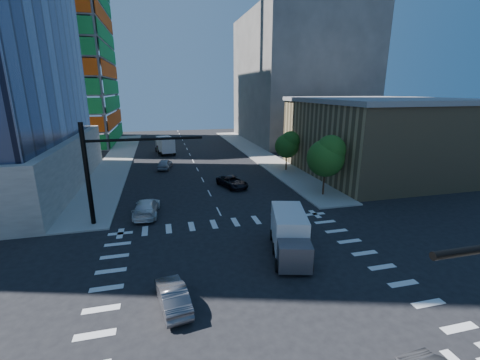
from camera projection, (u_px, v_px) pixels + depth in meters
name	position (u px, v px, depth m)	size (l,w,h in m)	color
ground	(252.00, 277.00, 20.80)	(160.00, 160.00, 0.00)	black
road_markings	(252.00, 277.00, 20.80)	(20.00, 20.00, 0.01)	silver
sidewalk_ne	(257.00, 153.00, 61.04)	(5.00, 60.00, 0.15)	gray
sidewalk_nw	(118.00, 160.00, 55.19)	(5.00, 60.00, 0.15)	gray
construction_building	(40.00, 24.00, 65.48)	(25.16, 34.50, 70.60)	gray
commercial_building	(378.00, 136.00, 45.73)	(20.50, 22.50, 10.60)	#8B7650
bg_building_ne	(298.00, 79.00, 74.63)	(24.00, 30.00, 28.00)	#5D5854
signal_mast_nw	(105.00, 164.00, 27.70)	(10.20, 0.40, 9.00)	black
tree_south	(327.00, 156.00, 35.45)	(4.16, 4.16, 6.82)	#382316
tree_north	(288.00, 144.00, 46.91)	(3.54, 3.52, 5.78)	#382316
car_nb_far	(232.00, 182.00, 39.80)	(2.27, 4.92, 1.37)	black
car_sb_near	(147.00, 207.00, 30.86)	(2.21, 5.43, 1.58)	white
car_sb_mid	(165.00, 164.00, 48.87)	(1.80, 4.48, 1.52)	#9D9EA4
car_sb_cross	(173.00, 296.00, 17.85)	(1.43, 4.11, 1.35)	#555359
box_truck_near	(290.00, 239.00, 23.18)	(3.92, 6.26, 3.05)	black
box_truck_far	(165.00, 146.00, 60.44)	(3.76, 6.51, 3.21)	black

